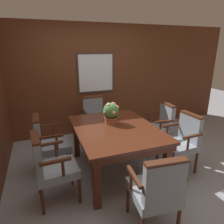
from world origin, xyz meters
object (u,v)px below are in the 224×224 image
chair_head_near (156,189)px  potted_plant (111,113)px  dining_table (115,133)px  chair_left_far (48,141)px  chair_right_far (159,126)px  chair_left_near (50,165)px  chair_head_far (95,117)px  chair_right_near (182,140)px

chair_head_near → potted_plant: (0.00, 1.39, 0.42)m
dining_table → potted_plant: size_ratio=4.49×
chair_left_far → chair_right_far: (2.01, -0.04, 0.00)m
chair_left_near → chair_left_far: bearing=-5.7°
chair_left_near → chair_right_far: bearing=-76.3°
dining_table → chair_left_near: (-1.01, -0.34, -0.14)m
chair_head_far → chair_left_far: 1.30m
chair_right_far → chair_left_far: bearing=-85.7°
chair_head_far → chair_left_near: 1.85m
chair_head_near → potted_plant: size_ratio=2.75×
chair_head_far → chair_right_near: (1.02, -1.53, 0.00)m
chair_left_near → chair_head_near: 1.32m
chair_left_near → chair_right_far: same height
chair_right_near → chair_left_near: size_ratio=1.00×
chair_left_far → chair_right_near: bearing=-109.2°
dining_table → chair_left_far: bearing=159.8°
chair_right_near → chair_left_near: 2.03m
chair_right_far → potted_plant: size_ratio=2.75×
chair_left_near → chair_head_near: bearing=-134.7°
chair_left_near → chair_left_far: same height
chair_left_near → chair_head_far: bearing=-37.6°
dining_table → chair_head_near: 1.20m
dining_table → chair_right_far: chair_right_far is taller
chair_head_near → chair_right_near: bearing=-134.0°
dining_table → chair_right_near: chair_right_near is taller
chair_right_near → potted_plant: bearing=-120.7°
potted_plant → chair_left_near: bearing=-152.0°
chair_head_far → chair_left_near: bearing=-123.5°
dining_table → chair_head_far: (0.00, 1.21, -0.14)m
chair_right_near → chair_left_near: bearing=-93.2°
chair_head_far → potted_plant: (-0.00, -1.01, 0.42)m
chair_head_far → chair_left_near: size_ratio=1.00×
chair_right_near → chair_head_near: size_ratio=1.00×
chair_right_near → potted_plant: 1.22m
dining_table → potted_plant: potted_plant is taller
chair_left_far → potted_plant: bearing=-100.0°
dining_table → chair_left_near: 1.07m
chair_head_far → chair_right_near: bearing=-56.8°
chair_left_near → chair_head_near: size_ratio=1.00×
chair_head_far → chair_left_far: bearing=-140.2°
chair_head_far → potted_plant: size_ratio=2.75×
chair_head_far → chair_right_far: bearing=-41.2°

